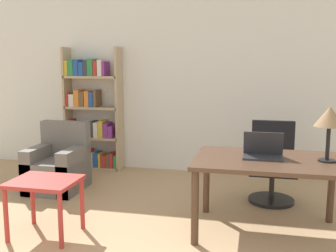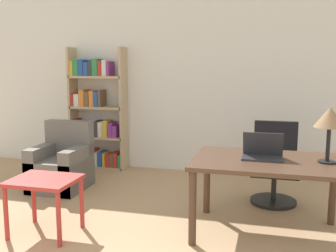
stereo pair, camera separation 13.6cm
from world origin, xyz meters
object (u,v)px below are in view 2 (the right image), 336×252
Objects in this scene: desk at (268,170)px; side_table_blue at (44,188)px; bookshelf at (96,116)px; laptop at (262,153)px; armchair at (62,167)px; table_lamp at (330,119)px; office_chair at (275,166)px.

desk is 2.29× the size of side_table_blue.
bookshelf is at bearing 144.45° from desk.
bookshelf is (-2.64, 1.88, 0.18)m from desk.
desk is 0.17m from laptop.
side_table_blue is 1.44m from armchair.
table_lamp is 3.34m from armchair.
table_lamp reaches higher than desk.
office_chair is at bearing 4.18° from armchair.
office_chair reaches higher than armchair.
side_table_blue is at bearing -144.76° from office_chair.
laptop is at bearing -98.07° from office_chair.
desk is at bearing 14.43° from side_table_blue.
table_lamp is 3.68m from bookshelf.
armchair is (-2.70, -0.20, -0.14)m from office_chair.
table_lamp reaches higher than laptop.
table_lamp is at bearing -2.12° from laptop.
bookshelf is (-2.58, 1.84, 0.03)m from laptop.
laptop is (-0.06, 0.05, 0.15)m from desk.
laptop is 0.40× the size of office_chair.
side_table_blue is at bearing -163.88° from laptop.
armchair is (-3.15, 0.75, -0.85)m from table_lamp.
bookshelf reaches higher than side_table_blue.
bookshelf is at bearing 144.56° from laptop.
laptop is at bearing 16.12° from side_table_blue.
office_chair is 1.09× the size of armchair.
side_table_blue is 2.51m from bookshelf.
desk is 1.49× the size of office_chair.
laptop is 0.61× the size of side_table_blue.
side_table_blue is at bearing -167.80° from table_lamp.
side_table_blue is (-2.00, -0.58, -0.33)m from laptop.
table_lamp is at bearing -64.92° from office_chair.
bookshelf is at bearing 161.49° from office_chair.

